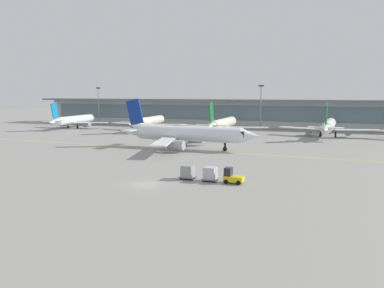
# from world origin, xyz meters

# --- Properties ---
(ground_plane) EXTENTS (400.00, 400.00, 0.00)m
(ground_plane) POSITION_xyz_m (0.00, 0.00, 0.00)
(ground_plane) COLOR gray
(taxiway_centreline_stripe) EXTENTS (109.86, 6.19, 0.01)m
(taxiway_centreline_stripe) POSITION_xyz_m (-5.62, 30.44, 0.00)
(taxiway_centreline_stripe) COLOR yellow
(taxiway_centreline_stripe) RESTS_ON ground_plane
(terminal_concourse) EXTENTS (171.90, 11.00, 9.60)m
(terminal_concourse) POSITION_xyz_m (0.00, 90.25, 4.92)
(terminal_concourse) COLOR #B2B7BC
(terminal_concourse) RESTS_ON ground_plane
(gate_airplane_0) EXTENTS (25.15, 27.05, 8.96)m
(gate_airplane_0) POSITION_xyz_m (-58.83, 66.61, 2.69)
(gate_airplane_0) COLOR white
(gate_airplane_0) RESTS_ON ground_plane
(gate_airplane_1) EXTENTS (25.82, 27.74, 9.20)m
(gate_airplane_1) POSITION_xyz_m (-31.67, 67.53, 2.76)
(gate_airplane_1) COLOR silver
(gate_airplane_1) RESTS_ON ground_plane
(gate_airplane_2) EXTENTS (26.98, 28.94, 9.61)m
(gate_airplane_2) POSITION_xyz_m (-6.56, 64.66, 2.88)
(gate_airplane_2) COLOR silver
(gate_airplane_2) RESTS_ON ground_plane
(gate_airplane_3) EXTENTS (26.93, 29.01, 9.61)m
(gate_airplane_3) POSITION_xyz_m (22.54, 67.27, 2.88)
(gate_airplane_3) COLOR white
(gate_airplane_3) RESTS_ON ground_plane
(taxiing_regional_jet) EXTENTS (32.09, 29.81, 10.63)m
(taxiing_regional_jet) POSITION_xyz_m (-6.03, 32.46, 3.19)
(taxiing_regional_jet) COLOR silver
(taxiing_regional_jet) RESTS_ON ground_plane
(baggage_tug) EXTENTS (2.69, 1.78, 2.10)m
(baggage_tug) POSITION_xyz_m (10.42, 4.33, 0.89)
(baggage_tug) COLOR yellow
(baggage_tug) RESTS_ON ground_plane
(cargo_dolly_lead) EXTENTS (2.21, 1.75, 1.94)m
(cargo_dolly_lead) POSITION_xyz_m (7.34, 4.55, 1.05)
(cargo_dolly_lead) COLOR #595B60
(cargo_dolly_lead) RESTS_ON ground_plane
(cargo_dolly_trailing) EXTENTS (2.21, 1.75, 1.94)m
(cargo_dolly_trailing) POSITION_xyz_m (4.04, 4.78, 1.05)
(cargo_dolly_trailing) COLOR #595B60
(cargo_dolly_trailing) RESTS_ON ground_plane
(apron_light_mast_0) EXTENTS (1.80, 0.36, 13.86)m
(apron_light_mast_0) POSITION_xyz_m (-59.77, 83.21, 7.61)
(apron_light_mast_0) COLOR gray
(apron_light_mast_0) RESTS_ON ground_plane
(apron_light_mast_1) EXTENTS (1.80, 0.36, 14.35)m
(apron_light_mast_1) POSITION_xyz_m (1.59, 82.23, 7.87)
(apron_light_mast_1) COLOR gray
(apron_light_mast_1) RESTS_ON ground_plane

